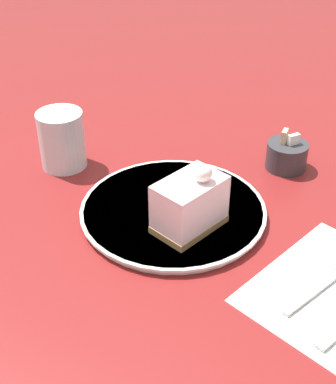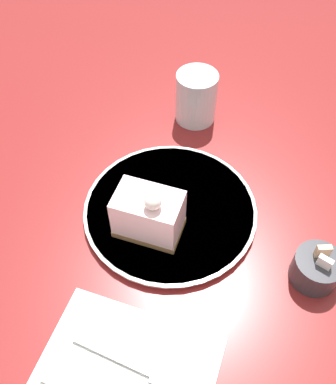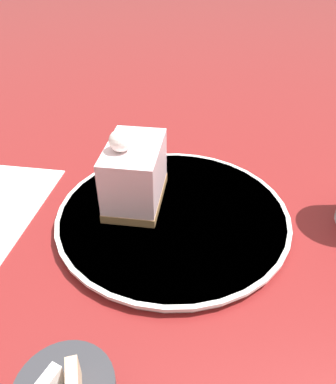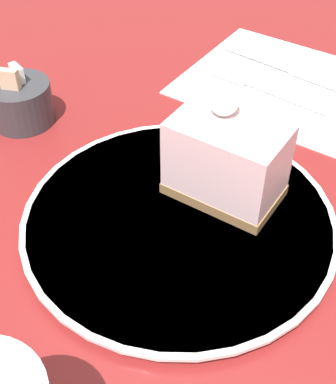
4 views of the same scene
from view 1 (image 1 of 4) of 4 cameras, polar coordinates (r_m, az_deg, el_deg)
name	(u,v)px [view 1 (image 1 of 4)]	position (r m, az deg, el deg)	size (l,w,h in m)	color
ground_plane	(166,226)	(0.78, -0.19, -3.61)	(4.00, 4.00, 0.00)	maroon
plate	(173,210)	(0.80, 0.55, -1.97)	(0.28, 0.28, 0.01)	silver
cake_slice	(190,204)	(0.74, 2.37, -1.28)	(0.07, 0.10, 0.10)	olive
fork	(332,278)	(0.72, 17.14, -8.71)	(0.04, 0.16, 0.00)	#B2B2B7
sugar_bowl	(287,155)	(0.93, 12.54, 3.86)	(0.07, 0.07, 0.07)	#333338
drinking_glass	(62,140)	(0.92, -11.25, 5.49)	(0.08, 0.08, 0.10)	silver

